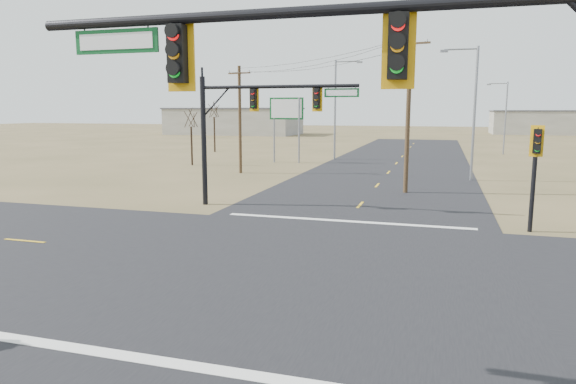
# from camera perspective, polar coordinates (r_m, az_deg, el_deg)

# --- Properties ---
(ground) EXTENTS (320.00, 320.00, 0.00)m
(ground) POSITION_cam_1_polar(r_m,az_deg,el_deg) (17.89, 2.15, -8.27)
(ground) COLOR brown
(ground) RESTS_ON ground
(road_ew) EXTENTS (160.00, 14.00, 0.02)m
(road_ew) POSITION_cam_1_polar(r_m,az_deg,el_deg) (17.89, 2.15, -8.24)
(road_ew) COLOR black
(road_ew) RESTS_ON ground
(road_ns) EXTENTS (14.00, 160.00, 0.02)m
(road_ns) POSITION_cam_1_polar(r_m,az_deg,el_deg) (17.89, 2.15, -8.24)
(road_ns) COLOR black
(road_ns) RESTS_ON ground
(stop_bar_near) EXTENTS (12.00, 0.40, 0.01)m
(stop_bar_near) POSITION_cam_1_polar(r_m,az_deg,el_deg) (11.31, -7.96, -19.00)
(stop_bar_near) COLOR silver
(stop_bar_near) RESTS_ON road_ns
(stop_bar_far) EXTENTS (12.00, 0.40, 0.01)m
(stop_bar_far) POSITION_cam_1_polar(r_m,az_deg,el_deg) (24.98, 6.46, -3.23)
(stop_bar_far) COLOR silver
(stop_bar_far) RESTS_ON road_ns
(mast_arm_near) EXTENTS (10.99, 0.42, 7.59)m
(mast_arm_near) POSITION_cam_1_polar(r_m,az_deg,el_deg) (8.77, 14.71, 9.87)
(mast_arm_near) COLOR black
(mast_arm_near) RESTS_ON ground
(mast_arm_far) EXTENTS (8.84, 0.46, 7.16)m
(mast_arm_far) POSITION_cam_1_polar(r_m,az_deg,el_deg) (28.10, -3.93, 8.73)
(mast_arm_far) COLOR black
(mast_arm_far) RESTS_ON ground
(pedestal_signal_ne) EXTENTS (0.63, 0.55, 4.72)m
(pedestal_signal_ne) POSITION_cam_1_polar(r_m,az_deg,el_deg) (24.61, 25.84, 3.67)
(pedestal_signal_ne) COLOR black
(pedestal_signal_ne) RESTS_ON ground
(utility_pole_near) EXTENTS (2.43, 0.61, 10.03)m
(utility_pole_near) POSITION_cam_1_polar(r_m,az_deg,el_deg) (33.90, 13.21, 8.62)
(utility_pole_near) COLOR #4A3720
(utility_pole_near) RESTS_ON ground
(utility_pole_far) EXTENTS (2.16, 0.64, 8.97)m
(utility_pole_far) POSITION_cam_1_polar(r_m,az_deg,el_deg) (43.87, -5.37, 8.20)
(utility_pole_far) COLOR #4A3720
(utility_pole_far) RESTS_ON ground
(highway_sign) EXTENTS (3.51, 0.19, 6.58)m
(highway_sign) POSITION_cam_1_polar(r_m,az_deg,el_deg) (52.33, -0.17, 8.31)
(highway_sign) COLOR gray
(highway_sign) RESTS_ON ground
(streetlight_a) EXTENTS (2.80, 0.36, 10.00)m
(streetlight_a) POSITION_cam_1_polar(r_m,az_deg,el_deg) (41.33, 19.74, 8.96)
(streetlight_a) COLOR gray
(streetlight_a) RESTS_ON ground
(streetlight_b) EXTENTS (2.41, 0.26, 8.66)m
(streetlight_b) POSITION_cam_1_polar(r_m,az_deg,el_deg) (67.49, 22.88, 7.99)
(streetlight_b) COLOR gray
(streetlight_b) RESTS_ON ground
(streetlight_c) EXTENTS (2.94, 0.28, 10.58)m
(streetlight_c) POSITION_cam_1_polar(r_m,az_deg,el_deg) (55.90, 5.49, 9.68)
(streetlight_c) COLOR gray
(streetlight_c) RESTS_ON ground
(bare_tree_a) EXTENTS (2.97, 2.97, 5.86)m
(bare_tree_a) POSITION_cam_1_polar(r_m,az_deg,el_deg) (50.83, -10.75, 8.16)
(bare_tree_a) COLOR black
(bare_tree_a) RESTS_ON ground
(bare_tree_b) EXTENTS (2.89, 2.89, 6.82)m
(bare_tree_b) POSITION_cam_1_polar(r_m,az_deg,el_deg) (66.74, -8.23, 9.11)
(bare_tree_b) COLOR black
(bare_tree_b) RESTS_ON ground
(warehouse_left) EXTENTS (28.00, 14.00, 5.50)m
(warehouse_left) POSITION_cam_1_polar(r_m,az_deg,el_deg) (115.39, -5.99, 7.77)
(warehouse_left) COLOR #A7A394
(warehouse_left) RESTS_ON ground
(warehouse_mid) EXTENTS (20.00, 12.00, 5.00)m
(warehouse_mid) POSITION_cam_1_polar(r_m,az_deg,el_deg) (128.26, 26.12, 6.92)
(warehouse_mid) COLOR #A7A394
(warehouse_mid) RESTS_ON ground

